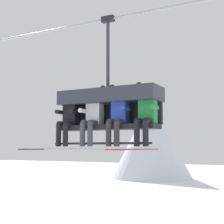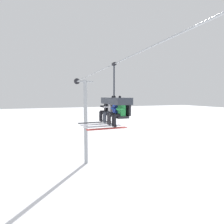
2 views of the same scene
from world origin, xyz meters
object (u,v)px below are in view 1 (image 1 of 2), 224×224
Objects in this scene: skier_white at (92,116)px; skier_blue at (118,115)px; skier_green at (145,114)px; chairlift_chair at (110,103)px; skier_black at (68,118)px.

skier_white and skier_blue have the same top height.
skier_blue is 0.60m from skier_green.
chairlift_chair reaches higher than skier_white.
skier_blue and skier_green have the same top height.
chairlift_chair is at bearing 143.95° from skier_blue.
skier_white is 1.18m from skier_green.
chairlift_chair is at bearing 36.05° from skier_white.
skier_blue is (0.59, 0.00, 0.00)m from skier_white.
skier_blue is at bearing -36.05° from chairlift_chair.
skier_blue reaches higher than skier_black.
skier_white is at bearing -143.95° from chairlift_chair.
skier_white is 1.00× the size of skier_blue.
skier_white is at bearing 180.00° from skier_green.
skier_white is (0.60, 0.01, 0.02)m from skier_black.
skier_white is at bearing 0.65° from skier_black.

